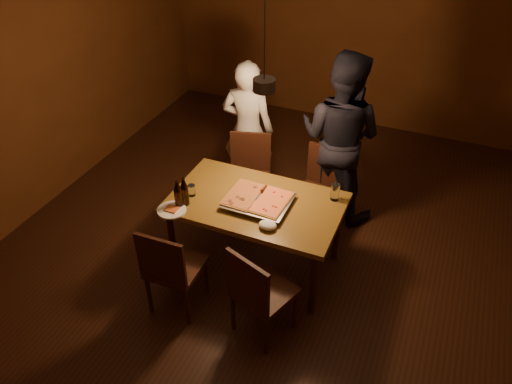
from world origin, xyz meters
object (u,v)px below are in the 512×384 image
at_px(beer_bottle_a, 178,194).
at_px(chair_near_right, 257,288).
at_px(dining_table, 256,208).
at_px(beer_bottle_b, 184,191).
at_px(chair_far_left, 250,168).
at_px(diner_white, 248,130).
at_px(chair_far_right, 322,183).
at_px(diner_dark, 340,137).
at_px(plate_slice, 172,210).
at_px(pizza_tray, 258,202).
at_px(chair_near_left, 169,264).
at_px(pendant_lamp, 264,84).

bearing_deg(beer_bottle_a, chair_near_right, -25.26).
height_order(dining_table, beer_bottle_b, beer_bottle_b).
relative_size(chair_far_left, diner_white, 0.34).
bearing_deg(chair_far_right, diner_dark, -93.18).
distance_m(chair_far_right, plate_slice, 1.57).
bearing_deg(plate_slice, beer_bottle_b, 65.45).
distance_m(beer_bottle_b, diner_white, 1.38).
relative_size(pizza_tray, diner_dark, 0.31).
xyz_separation_m(dining_table, pizza_tray, (0.03, -0.03, 0.10)).
bearing_deg(diner_dark, chair_near_left, 75.80).
bearing_deg(chair_near_left, chair_near_right, 1.59).
bearing_deg(pendant_lamp, chair_far_right, 55.80).
height_order(plate_slice, diner_dark, diner_dark).
distance_m(chair_far_right, beer_bottle_b, 1.46).
distance_m(chair_far_right, chair_near_left, 1.78).
bearing_deg(chair_far_left, dining_table, 99.67).
distance_m(dining_table, diner_white, 1.24).
bearing_deg(chair_near_left, diner_white, 92.65).
distance_m(chair_far_left, pizza_tray, 0.93).
height_order(chair_near_right, beer_bottle_b, beer_bottle_b).
relative_size(plate_slice, pendant_lamp, 0.23).
bearing_deg(diner_dark, pendant_lamp, 73.53).
relative_size(chair_near_left, chair_near_right, 0.90).
bearing_deg(pizza_tray, chair_far_right, 62.37).
distance_m(chair_near_right, plate_slice, 1.02).
height_order(chair_near_left, pizza_tray, chair_near_left).
relative_size(chair_near_right, diner_white, 0.35).
relative_size(dining_table, chair_near_left, 3.09).
relative_size(chair_near_right, pendant_lamp, 0.49).
relative_size(chair_far_right, chair_near_left, 1.00).
bearing_deg(plate_slice, chair_near_right, -20.34).
bearing_deg(pizza_tray, beer_bottle_b, -162.09).
distance_m(dining_table, plate_slice, 0.74).
distance_m(dining_table, chair_far_right, 0.89).
height_order(chair_far_right, beer_bottle_a, beer_bottle_a).
height_order(dining_table, diner_white, diner_white).
bearing_deg(beer_bottle_b, plate_slice, -114.55).
relative_size(chair_near_left, pizza_tray, 0.88).
relative_size(chair_far_right, pendant_lamp, 0.44).
distance_m(chair_far_right, diner_dark, 0.49).
bearing_deg(diner_white, beer_bottle_b, 84.32).
distance_m(chair_near_left, plate_slice, 0.48).
distance_m(chair_far_right, pizza_tray, 0.93).
distance_m(chair_near_left, diner_dark, 2.13).
bearing_deg(plate_slice, dining_table, 33.68).
xyz_separation_m(chair_near_right, beer_bottle_b, (-0.88, 0.48, 0.35)).
height_order(beer_bottle_a, plate_slice, beer_bottle_a).
relative_size(pizza_tray, beer_bottle_a, 2.07).
bearing_deg(chair_near_left, beer_bottle_b, 101.89).
bearing_deg(pizza_tray, chair_near_right, -72.74).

